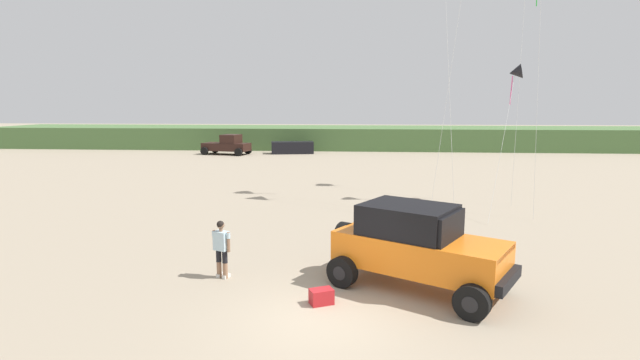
{
  "coord_description": "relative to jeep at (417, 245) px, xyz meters",
  "views": [
    {
      "loc": [
        0.77,
        -10.26,
        4.87
      ],
      "look_at": [
        -0.32,
        3.22,
        2.73
      ],
      "focal_mm": 26.71,
      "sensor_mm": 36.0,
      "label": 1
    }
  ],
  "objects": [
    {
      "name": "ground_plane",
      "position": [
        -2.35,
        -2.05,
        -1.2
      ],
      "size": [
        220.0,
        220.0,
        0.0
      ],
      "primitive_type": "plane",
      "color": "gray"
    },
    {
      "name": "person_watching",
      "position": [
        -5.4,
        0.37,
        -0.26
      ],
      "size": [
        0.58,
        0.42,
        1.67
      ],
      "color": "#8C664C",
      "rests_on": "ground_plane"
    },
    {
      "name": "jeep",
      "position": [
        0.0,
        0.0,
        0.0
      ],
      "size": [
        4.98,
        4.24,
        2.26
      ],
      "color": "orange",
      "rests_on": "ground_plane"
    },
    {
      "name": "kite_purple_stunt",
      "position": [
        6.06,
        12.2,
        5.23
      ],
      "size": [
        2.75,
        5.57,
        6.85
      ],
      "color": "black",
      "rests_on": "ground_plane"
    },
    {
      "name": "distant_pickup",
      "position": [
        -14.49,
        33.81,
        -0.26
      ],
      "size": [
        4.9,
        3.27,
        1.98
      ],
      "color": "black",
      "rests_on": "ground_plane"
    },
    {
      "name": "dune_ridge",
      "position": [
        1.69,
        42.53,
        -0.02
      ],
      "size": [
        90.0,
        9.7,
        2.36
      ],
      "primitive_type": "cube",
      "color": "#4C703D",
      "rests_on": "ground_plane"
    },
    {
      "name": "cooler_box",
      "position": [
        -2.44,
        -1.2,
        -1.01
      ],
      "size": [
        0.66,
        0.56,
        0.38
      ],
      "primitive_type": "cube",
      "rotation": [
        0.0,
        0.0,
        0.44
      ],
      "color": "#B21E23",
      "rests_on": "ground_plane"
    },
    {
      "name": "distant_sedan",
      "position": [
        -8.22,
        35.27,
        -0.6
      ],
      "size": [
        4.44,
        2.45,
        1.2
      ],
      "primitive_type": "cube",
      "rotation": [
        0.0,
        0.0,
        0.19
      ],
      "color": "black",
      "rests_on": "ground_plane"
    }
  ]
}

